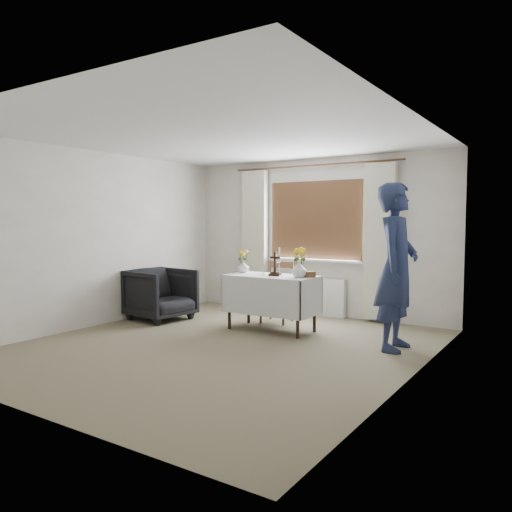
{
  "coord_description": "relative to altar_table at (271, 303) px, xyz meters",
  "views": [
    {
      "loc": [
        3.57,
        -4.72,
        1.5
      ],
      "look_at": [
        -0.09,
        0.88,
        1.04
      ],
      "focal_mm": 35.0,
      "sensor_mm": 36.0,
      "label": 1
    }
  ],
  "objects": [
    {
      "name": "altar_table",
      "position": [
        0.0,
        0.0,
        0.0
      ],
      "size": [
        1.24,
        0.64,
        0.76
      ],
      "primitive_type": "cube",
      "color": "white",
      "rests_on": "ground"
    },
    {
      "name": "wooden_chair",
      "position": [
        -0.23,
        0.52,
        0.07
      ],
      "size": [
        0.47,
        0.47,
        0.91
      ],
      "primitive_type": null,
      "rotation": [
        0.0,
        0.0,
        0.14
      ],
      "color": "brown",
      "rests_on": "ground"
    },
    {
      "name": "radiator",
      "position": [
        -0.03,
        1.34,
        -0.08
      ],
      "size": [
        1.1,
        0.1,
        0.6
      ],
      "primitive_type": "cube",
      "color": "silver",
      "rests_on": "ground"
    },
    {
      "name": "candlestick_right",
      "position": [
        0.12,
        0.01,
        0.57
      ],
      "size": [
        0.13,
        0.13,
        0.39
      ],
      "primitive_type": null,
      "rotation": [
        0.0,
        0.0,
        -0.19
      ],
      "color": "white",
      "rests_on": "altar_table"
    },
    {
      "name": "wicker_basket",
      "position": [
        0.51,
        0.11,
        0.42
      ],
      "size": [
        0.23,
        0.23,
        0.08
      ],
      "primitive_type": "cylinder",
      "rotation": [
        0.0,
        0.0,
        0.11
      ],
      "color": "brown",
      "rests_on": "altar_table"
    },
    {
      "name": "ground",
      "position": [
        -0.03,
        -1.08,
        -0.38
      ],
      "size": [
        5.0,
        5.0,
        0.0
      ],
      "primitive_type": "plane",
      "color": "#7B7155",
      "rests_on": "ground"
    },
    {
      "name": "flower_vase_right",
      "position": [
        0.43,
        -0.01,
        0.49
      ],
      "size": [
        0.24,
        0.24,
        0.21
      ],
      "primitive_type": "imported",
      "rotation": [
        0.0,
        0.0,
        0.22
      ],
      "color": "silver",
      "rests_on": "altar_table"
    },
    {
      "name": "candlestick_left",
      "position": [
        -0.12,
        -0.01,
        0.54
      ],
      "size": [
        0.12,
        0.12,
        0.32
      ],
      "primitive_type": null,
      "rotation": [
        0.0,
        0.0,
        0.32
      ],
      "color": "white",
      "rests_on": "altar_table"
    },
    {
      "name": "flower_vase_left",
      "position": [
        -0.53,
        0.09,
        0.47
      ],
      "size": [
        0.2,
        0.2,
        0.17
      ],
      "primitive_type": "imported",
      "rotation": [
        0.0,
        0.0,
        -0.27
      ],
      "color": "silver",
      "rests_on": "altar_table"
    },
    {
      "name": "wooden_cross",
      "position": [
        0.07,
        -0.01,
        0.55
      ],
      "size": [
        0.17,
        0.14,
        0.33
      ],
      "primitive_type": null,
      "rotation": [
        0.0,
        0.0,
        0.2
      ],
      "color": "black",
      "rests_on": "altar_table"
    },
    {
      "name": "armchair",
      "position": [
        -1.8,
        -0.28,
        0.01
      ],
      "size": [
        0.96,
        0.93,
        0.78
      ],
      "primitive_type": "imported",
      "rotation": [
        0.0,
        0.0,
        1.45
      ],
      "color": "black",
      "rests_on": "ground"
    },
    {
      "name": "person",
      "position": [
        1.75,
        -0.08,
        0.59
      ],
      "size": [
        0.5,
        0.73,
        1.95
      ],
      "primitive_type": "imported",
      "rotation": [
        0.0,
        0.0,
        1.62
      ],
      "color": "navy",
      "rests_on": "ground"
    }
  ]
}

